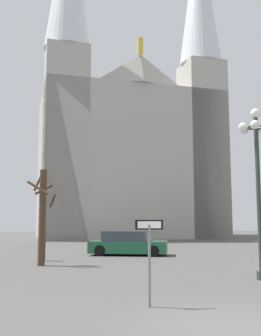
{
  "coord_description": "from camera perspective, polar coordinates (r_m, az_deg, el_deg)",
  "views": [
    {
      "loc": [
        -3.25,
        -8.21,
        2.16
      ],
      "look_at": [
        1.14,
        19.36,
        5.68
      ],
      "focal_mm": 42.99,
      "sensor_mm": 36.0,
      "label": 1
    }
  ],
  "objects": [
    {
      "name": "cathedral",
      "position": [
        47.24,
        -0.1,
        4.47
      ],
      "size": [
        21.55,
        15.26,
        39.41
      ],
      "color": "#ADA89E",
      "rests_on": "ground"
    },
    {
      "name": "pedestrian_walking",
      "position": [
        21.54,
        -12.31,
        -9.9
      ],
      "size": [
        0.32,
        0.32,
        1.77
      ],
      "color": "black",
      "rests_on": "ground"
    },
    {
      "name": "bare_tree",
      "position": [
        19.39,
        -12.39,
        -6.42
      ],
      "size": [
        1.36,
        1.36,
        4.46
      ],
      "color": "#473323",
      "rests_on": "ground"
    },
    {
      "name": "one_way_arrow_sign",
      "position": [
        10.26,
        2.69,
        -11.49
      ],
      "size": [
        0.72,
        0.07,
        2.13
      ],
      "color": "slate",
      "rests_on": "ground"
    },
    {
      "name": "parked_car_near_green",
      "position": [
        24.32,
        -0.43,
        -10.69
      ],
      "size": [
        4.91,
        3.08,
        1.43
      ],
      "color": "#1E5B38",
      "rests_on": "ground"
    },
    {
      "name": "street_lamp",
      "position": [
        15.5,
        17.53,
        1.04
      ],
      "size": [
        1.36,
        1.22,
        6.25
      ],
      "color": "#2D3833",
      "rests_on": "ground"
    },
    {
      "name": "ground_plane",
      "position": [
        9.09,
        13.03,
        -20.75
      ],
      "size": [
        120.0,
        120.0,
        0.0
      ],
      "primitive_type": "plane",
      "color": "#514F4C"
    }
  ]
}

